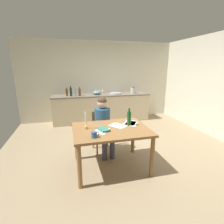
% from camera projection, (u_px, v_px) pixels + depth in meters
% --- Properties ---
extents(ground_plane, '(5.20, 5.20, 0.04)m').
position_uv_depth(ground_plane, '(122.00, 152.00, 3.73)').
color(ground_plane, '#937F60').
extents(wall_back, '(5.20, 0.12, 2.60)m').
position_uv_depth(wall_back, '(99.00, 81.00, 5.81)').
color(wall_back, beige).
rests_on(wall_back, ground).
extents(kitchen_counter, '(3.18, 0.64, 0.90)m').
position_uv_depth(kitchen_counter, '(102.00, 108.00, 5.70)').
color(kitchen_counter, beige).
rests_on(kitchen_counter, ground).
extents(dining_table, '(1.30, 0.98, 0.75)m').
position_uv_depth(dining_table, '(111.00, 134.00, 2.99)').
color(dining_table, olive).
rests_on(dining_table, ground).
extents(chair_at_table, '(0.44, 0.44, 0.85)m').
position_uv_depth(chair_at_table, '(102.00, 129.00, 3.71)').
color(chair_at_table, olive).
rests_on(chair_at_table, ground).
extents(person_seated, '(0.36, 0.61, 1.19)m').
position_uv_depth(person_seated, '(103.00, 122.00, 3.52)').
color(person_seated, navy).
rests_on(person_seated, ground).
extents(coffee_mug, '(0.12, 0.09, 0.10)m').
position_uv_depth(coffee_mug, '(94.00, 135.00, 2.57)').
color(coffee_mug, '#33598C').
rests_on(coffee_mug, dining_table).
extents(candlestick, '(0.06, 0.06, 0.30)m').
position_uv_depth(candlestick, '(86.00, 124.00, 2.92)').
color(candlestick, gold).
rests_on(candlestick, dining_table).
extents(book_magazine, '(0.21, 0.26, 0.03)m').
position_uv_depth(book_magazine, '(103.00, 129.00, 2.87)').
color(book_magazine, '#347463').
rests_on(book_magazine, dining_table).
extents(paper_letter, '(0.35, 0.36, 0.00)m').
position_uv_depth(paper_letter, '(118.00, 126.00, 3.10)').
color(paper_letter, white).
rests_on(paper_letter, dining_table).
extents(paper_bill, '(0.34, 0.36, 0.00)m').
position_uv_depth(paper_bill, '(131.00, 123.00, 3.21)').
color(paper_bill, white).
rests_on(paper_bill, dining_table).
extents(paper_envelope, '(0.34, 0.36, 0.00)m').
position_uv_depth(paper_envelope, '(130.00, 123.00, 3.26)').
color(paper_envelope, white).
rests_on(paper_envelope, dining_table).
extents(paper_receipt, '(0.33, 0.36, 0.00)m').
position_uv_depth(paper_receipt, '(101.00, 131.00, 2.85)').
color(paper_receipt, white).
rests_on(paper_receipt, dining_table).
extents(wine_bottle_on_table, '(0.07, 0.07, 0.32)m').
position_uv_depth(wine_bottle_on_table, '(129.00, 118.00, 3.08)').
color(wine_bottle_on_table, '#194C23').
rests_on(wine_bottle_on_table, dining_table).
extents(sink_unit, '(0.36, 0.36, 0.24)m').
position_uv_depth(sink_unit, '(115.00, 93.00, 5.69)').
color(sink_unit, '#B2B7BC').
rests_on(sink_unit, kitchen_counter).
extents(bottle_oil, '(0.06, 0.06, 0.26)m').
position_uv_depth(bottle_oil, '(67.00, 92.00, 5.30)').
color(bottle_oil, '#593319').
rests_on(bottle_oil, kitchen_counter).
extents(bottle_vinegar, '(0.07, 0.07, 0.32)m').
position_uv_depth(bottle_vinegar, '(71.00, 92.00, 5.26)').
color(bottle_vinegar, black).
rests_on(bottle_vinegar, kitchen_counter).
extents(bottle_wine_red, '(0.07, 0.07, 0.28)m').
position_uv_depth(bottle_wine_red, '(75.00, 92.00, 5.26)').
color(bottle_wine_red, '#8C999E').
rests_on(bottle_wine_red, kitchen_counter).
extents(bottle_sauce, '(0.07, 0.07, 0.28)m').
position_uv_depth(bottle_sauce, '(80.00, 92.00, 5.29)').
color(bottle_sauce, '#593319').
rests_on(bottle_sauce, kitchen_counter).
extents(mixing_bowl, '(0.26, 0.26, 0.12)m').
position_uv_depth(mixing_bowl, '(97.00, 93.00, 5.56)').
color(mixing_bowl, '#668C99').
rests_on(mixing_bowl, kitchen_counter).
extents(stovetop_kettle, '(0.18, 0.18, 0.22)m').
position_uv_depth(stovetop_kettle, '(133.00, 90.00, 5.82)').
color(stovetop_kettle, '#B7BABF').
rests_on(stovetop_kettle, kitchen_counter).
extents(wine_glass_near_sink, '(0.07, 0.07, 0.15)m').
position_uv_depth(wine_glass_near_sink, '(103.00, 90.00, 5.71)').
color(wine_glass_near_sink, silver).
rests_on(wine_glass_near_sink, kitchen_counter).
extents(wine_glass_by_kettle, '(0.07, 0.07, 0.15)m').
position_uv_depth(wine_glass_by_kettle, '(99.00, 91.00, 5.68)').
color(wine_glass_by_kettle, silver).
rests_on(wine_glass_by_kettle, kitchen_counter).
extents(wine_glass_back_left, '(0.07, 0.07, 0.15)m').
position_uv_depth(wine_glass_back_left, '(96.00, 91.00, 5.65)').
color(wine_glass_back_left, silver).
rests_on(wine_glass_back_left, kitchen_counter).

